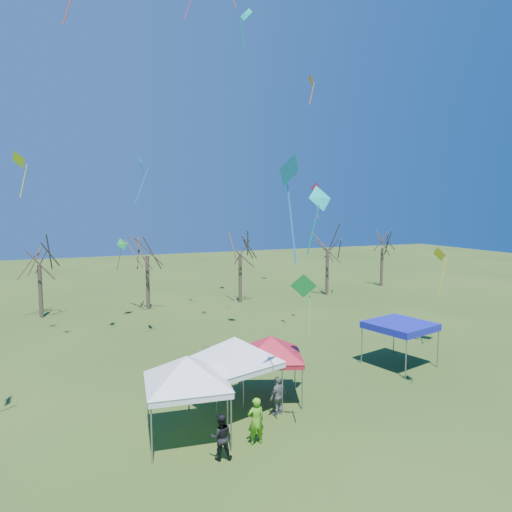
{
  "coord_description": "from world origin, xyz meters",
  "views": [
    {
      "loc": [
        -8.81,
        -14.98,
        8.85
      ],
      "look_at": [
        -1.24,
        3.0,
        6.74
      ],
      "focal_mm": 32.0,
      "sensor_mm": 36.0,
      "label": 1
    }
  ],
  "objects_px": {
    "person_green": "(256,421)",
    "person_grey": "(278,396)",
    "tree_3": "(240,237)",
    "tree_4": "(328,235)",
    "tree_5": "(383,235)",
    "tent_red": "(271,340)",
    "tent_blue": "(400,326)",
    "tent_white_mid": "(235,342)",
    "tree_2": "(147,237)",
    "person_dark": "(221,437)",
    "tent_white_west": "(186,362)",
    "tree_1": "(38,246)"
  },
  "relations": [
    {
      "from": "tree_3",
      "to": "tree_1",
      "type": "bearing_deg",
      "value": 177.94
    },
    {
      "from": "tree_3",
      "to": "person_green",
      "type": "distance_m",
      "value": 26.04
    },
    {
      "from": "tent_white_west",
      "to": "tent_red",
      "type": "relative_size",
      "value": 1.16
    },
    {
      "from": "tree_3",
      "to": "tent_blue",
      "type": "relative_size",
      "value": 2.1
    },
    {
      "from": "tree_2",
      "to": "tent_blue",
      "type": "height_order",
      "value": "tree_2"
    },
    {
      "from": "tent_white_mid",
      "to": "person_grey",
      "type": "bearing_deg",
      "value": -31.39
    },
    {
      "from": "tree_5",
      "to": "tent_white_west",
      "type": "distance_m",
      "value": 37.78
    },
    {
      "from": "tree_1",
      "to": "person_dark",
      "type": "distance_m",
      "value": 26.49
    },
    {
      "from": "tree_3",
      "to": "tree_4",
      "type": "bearing_deg",
      "value": -0.26
    },
    {
      "from": "person_green",
      "to": "person_grey",
      "type": "bearing_deg",
      "value": -134.07
    },
    {
      "from": "tree_3",
      "to": "person_dark",
      "type": "xyz_separation_m",
      "value": [
        -10.08,
        -24.53,
        -5.26
      ]
    },
    {
      "from": "person_grey",
      "to": "tree_1",
      "type": "bearing_deg",
      "value": -92.65
    },
    {
      "from": "tree_2",
      "to": "tent_blue",
      "type": "bearing_deg",
      "value": -61.84
    },
    {
      "from": "tree_1",
      "to": "tent_white_west",
      "type": "height_order",
      "value": "tree_1"
    },
    {
      "from": "tree_2",
      "to": "person_green",
      "type": "distance_m",
      "value": 24.97
    },
    {
      "from": "tree_3",
      "to": "tent_blue",
      "type": "distance_m",
      "value": 19.83
    },
    {
      "from": "tent_blue",
      "to": "tent_white_west",
      "type": "bearing_deg",
      "value": -165.69
    },
    {
      "from": "tree_5",
      "to": "tree_2",
      "type": "bearing_deg",
      "value": -176.3
    },
    {
      "from": "tree_4",
      "to": "tent_white_mid",
      "type": "xyz_separation_m",
      "value": [
        -17.66,
        -21.19,
        -2.95
      ]
    },
    {
      "from": "tree_5",
      "to": "person_green",
      "type": "height_order",
      "value": "tree_5"
    },
    {
      "from": "tent_white_mid",
      "to": "person_green",
      "type": "xyz_separation_m",
      "value": [
        -0.21,
        -2.82,
        -2.21
      ]
    },
    {
      "from": "tree_4",
      "to": "tree_5",
      "type": "xyz_separation_m",
      "value": [
        8.37,
        2.06,
        -0.33
      ]
    },
    {
      "from": "tree_5",
      "to": "tent_blue",
      "type": "relative_size",
      "value": 1.98
    },
    {
      "from": "person_grey",
      "to": "person_green",
      "type": "distance_m",
      "value": 2.58
    },
    {
      "from": "tent_white_west",
      "to": "tent_white_mid",
      "type": "relative_size",
      "value": 1.01
    },
    {
      "from": "tree_1",
      "to": "tree_4",
      "type": "bearing_deg",
      "value": -1.42
    },
    {
      "from": "tree_2",
      "to": "tree_3",
      "type": "height_order",
      "value": "tree_2"
    },
    {
      "from": "tent_white_west",
      "to": "tent_red",
      "type": "distance_m",
      "value": 4.96
    },
    {
      "from": "person_green",
      "to": "person_dark",
      "type": "bearing_deg",
      "value": 17.5
    },
    {
      "from": "tree_4",
      "to": "tree_5",
      "type": "bearing_deg",
      "value": 13.85
    },
    {
      "from": "tree_4",
      "to": "person_grey",
      "type": "bearing_deg",
      "value": -125.94
    },
    {
      "from": "tree_3",
      "to": "tent_red",
      "type": "distance_m",
      "value": 21.75
    },
    {
      "from": "tree_2",
      "to": "tree_5",
      "type": "xyz_separation_m",
      "value": [
        26.09,
        1.69,
        -0.56
      ]
    },
    {
      "from": "tent_white_mid",
      "to": "person_dark",
      "type": "relative_size",
      "value": 2.55
    },
    {
      "from": "tent_red",
      "to": "tree_5",
      "type": "bearing_deg",
      "value": 43.23
    },
    {
      "from": "tent_red",
      "to": "person_green",
      "type": "xyz_separation_m",
      "value": [
        -2.23,
        -3.51,
        -1.87
      ]
    },
    {
      "from": "person_green",
      "to": "tent_white_west",
      "type": "bearing_deg",
      "value": -31.8
    },
    {
      "from": "tree_4",
      "to": "tent_red",
      "type": "height_order",
      "value": "tree_4"
    },
    {
      "from": "tent_red",
      "to": "tent_white_mid",
      "type": "bearing_deg",
      "value": -161.3
    },
    {
      "from": "tent_red",
      "to": "tent_white_west",
      "type": "bearing_deg",
      "value": -154.96
    },
    {
      "from": "tent_blue",
      "to": "person_grey",
      "type": "height_order",
      "value": "tent_blue"
    },
    {
      "from": "tree_3",
      "to": "tent_white_west",
      "type": "bearing_deg",
      "value": -115.5
    },
    {
      "from": "tree_4",
      "to": "person_green",
      "type": "relative_size",
      "value": 4.4
    },
    {
      "from": "tree_3",
      "to": "tree_5",
      "type": "relative_size",
      "value": 1.06
    },
    {
      "from": "tree_3",
      "to": "person_dark",
      "type": "distance_m",
      "value": 27.03
    },
    {
      "from": "tree_4",
      "to": "person_dark",
      "type": "height_order",
      "value": "tree_4"
    },
    {
      "from": "tree_5",
      "to": "tree_3",
      "type": "bearing_deg",
      "value": -173.48
    },
    {
      "from": "person_grey",
      "to": "person_green",
      "type": "height_order",
      "value": "person_green"
    },
    {
      "from": "tree_5",
      "to": "person_grey",
      "type": "height_order",
      "value": "tree_5"
    },
    {
      "from": "tree_5",
      "to": "person_grey",
      "type": "bearing_deg",
      "value": -135.24
    }
  ]
}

